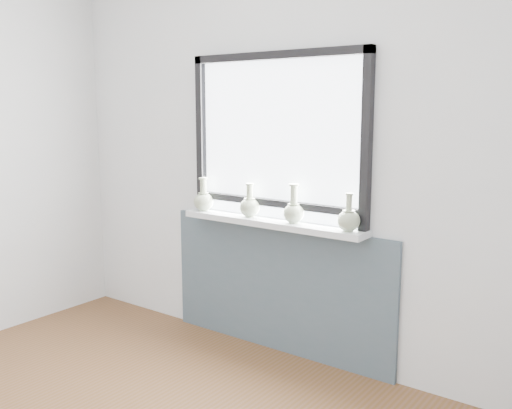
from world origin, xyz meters
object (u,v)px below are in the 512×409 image
Objects in this scene: windowsill at (271,223)px; vase_d at (349,219)px; vase_a at (204,200)px; vase_b at (250,206)px; vase_c at (294,211)px.

windowsill is 0.57m from vase_d.
vase_d reaches higher than windowsill.
windowsill is 5.71× the size of vase_a.
vase_b is 0.73m from vase_d.
vase_a is 0.39m from vase_b.
vase_c reaches higher than vase_d.
vase_c is (0.17, -0.00, 0.10)m from windowsill.
vase_a reaches higher than vase_b.
vase_c is 1.09× the size of vase_d.
windowsill is 5.96× the size of vase_b.
vase_a is (-0.56, -0.01, 0.10)m from windowsill.
vase_b is (-0.17, -0.00, 0.09)m from windowsill.
vase_d is at bearing -1.86° from windowsill.
vase_a is 1.03× the size of vase_d.
vase_b is 0.34m from vase_c.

